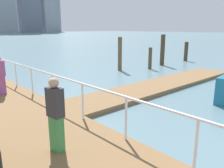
% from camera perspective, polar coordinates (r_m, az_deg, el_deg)
% --- Properties ---
extents(ground_plane, '(300.00, 300.00, 0.00)m').
position_cam_1_polar(ground_plane, '(20.91, -22.91, 4.47)').
color(ground_plane, slate).
extents(floating_dock, '(12.31, 2.00, 0.18)m').
position_cam_1_polar(floating_dock, '(12.00, 11.31, -0.46)').
color(floating_dock, olive).
rests_on(floating_dock, ground_plane).
extents(boardwalk_railing, '(0.06, 26.16, 1.08)m').
position_cam_1_polar(boardwalk_railing, '(8.79, -17.14, 1.75)').
color(boardwalk_railing, white).
rests_on(boardwalk_railing, boardwalk).
extents(dock_piling_0, '(0.26, 0.26, 1.59)m').
position_cam_1_polar(dock_piling_0, '(17.27, 9.44, 6.31)').
color(dock_piling_0, brown).
rests_on(dock_piling_0, ground_plane).
extents(dock_piling_1, '(0.34, 0.34, 1.74)m').
position_cam_1_polar(dock_piling_1, '(22.38, 17.89, 7.69)').
color(dock_piling_1, '#473826').
rests_on(dock_piling_1, ground_plane).
extents(dock_piling_2, '(0.35, 0.35, 2.47)m').
position_cam_1_polar(dock_piling_2, '(19.22, 12.43, 8.23)').
color(dock_piling_2, '#473826').
rests_on(dock_piling_2, ground_plane).
extents(dock_piling_4, '(0.29, 0.29, 2.37)m').
position_cam_1_polar(dock_piling_4, '(16.44, 1.97, 7.47)').
color(dock_piling_4, brown).
rests_on(dock_piling_4, ground_plane).
extents(pedestrian_0, '(0.26, 0.38, 1.61)m').
position_cam_1_polar(pedestrian_0, '(4.97, -13.81, -7.29)').
color(pedestrian_0, '#3F8C4C').
rests_on(pedestrian_0, boardwalk).
extents(pedestrian_1, '(0.37, 0.24, 1.55)m').
position_cam_1_polar(pedestrian_1, '(9.97, -25.98, 2.01)').
color(pedestrian_1, '#994C8C').
rests_on(pedestrian_1, boardwalk).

